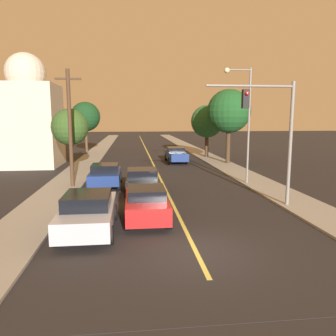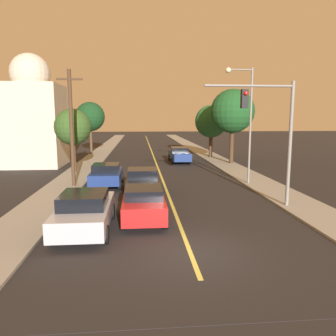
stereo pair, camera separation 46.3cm
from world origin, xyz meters
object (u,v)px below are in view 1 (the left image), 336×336
car_outer_lane_second (105,175)px  tree_right_far (207,122)px  traffic_signal_mast (272,123)px  car_near_lane_front (146,203)px  tree_left_far (85,117)px  car_outer_lane_front (88,212)px  utility_pole_left (70,126)px  domed_building_left (28,117)px  car_near_lane_second (142,180)px  car_far_oncoming (176,154)px  streetlamp_right (243,111)px  tree_left_near (70,127)px  tree_right_near (229,111)px

car_outer_lane_second → tree_right_far: size_ratio=0.70×
car_outer_lane_second → traffic_signal_mast: bearing=-35.1°
car_near_lane_front → tree_left_far: 27.94m
car_outer_lane_front → tree_right_far: 25.98m
utility_pole_left → domed_building_left: size_ratio=0.71×
car_outer_lane_second → car_near_lane_front: bearing=-72.5°
car_near_lane_second → car_outer_lane_front: (-2.37, -6.63, 0.05)m
car_outer_lane_front → traffic_signal_mast: bearing=17.2°
car_far_oncoming → tree_left_far: size_ratio=0.78×
streetlamp_right → tree_left_near: size_ratio=1.49×
tree_left_far → car_far_oncoming: bearing=-38.4°
car_near_lane_front → streetlamp_right: size_ratio=0.55×
streetlamp_right → car_far_oncoming: bearing=103.8°
tree_left_near → utility_pole_left: bearing=-79.7°
tree_right_far → domed_building_left: 18.58m
domed_building_left → car_near_lane_second: bearing=-51.0°
car_near_lane_second → streetlamp_right: (6.83, 1.86, 4.21)m
tree_left_near → car_near_lane_front: bearing=-66.9°
streetlamp_right → domed_building_left: 19.96m
streetlamp_right → tree_right_near: bearing=78.5°
car_near_lane_second → car_outer_lane_front: 7.04m
car_outer_lane_second → tree_right_near: (11.21, 9.57, 4.34)m
streetlamp_right → tree_right_near: 10.07m
car_outer_lane_front → utility_pole_left: utility_pole_left is taller
traffic_signal_mast → tree_left_near: size_ratio=1.20×
car_near_lane_front → traffic_signal_mast: 7.34m
traffic_signal_mast → tree_right_near: tree_right_near is taller
car_outer_lane_second → tree_left_near: size_ratio=0.80×
car_outer_lane_second → car_near_lane_second: bearing=-42.3°
tree_left_near → tree_right_near: 14.99m
utility_pole_left → streetlamp_right: bearing=-0.6°
streetlamp_right → car_outer_lane_second: bearing=178.2°
traffic_signal_mast → streetlamp_right: 5.87m
car_outer_lane_second → tree_right_near: 15.36m
car_outer_lane_second → utility_pole_left: bearing=-175.1°
car_near_lane_second → domed_building_left: bearing=129.0°
tree_right_near → tree_left_far: bearing=146.5°
car_near_lane_front → domed_building_left: 20.83m
traffic_signal_mast → tree_left_far: bearing=115.9°
tree_left_far → domed_building_left: 9.99m
streetlamp_right → tree_left_far: streetlamp_right is taller
car_near_lane_second → tree_right_far: bearing=65.0°
tree_left_near → car_outer_lane_front: bearing=-77.6°
car_far_oncoming → domed_building_left: (-14.02, -1.20, 3.80)m
car_outer_lane_front → domed_building_left: (-7.72, 19.07, 3.79)m
car_far_oncoming → tree_right_far: (4.00, 3.35, 3.31)m
car_near_lane_front → domed_building_left: size_ratio=0.40×
tree_left_far → domed_building_left: domed_building_left is taller
traffic_signal_mast → car_near_lane_second: bearing=147.9°
traffic_signal_mast → tree_left_near: traffic_signal_mast is taller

